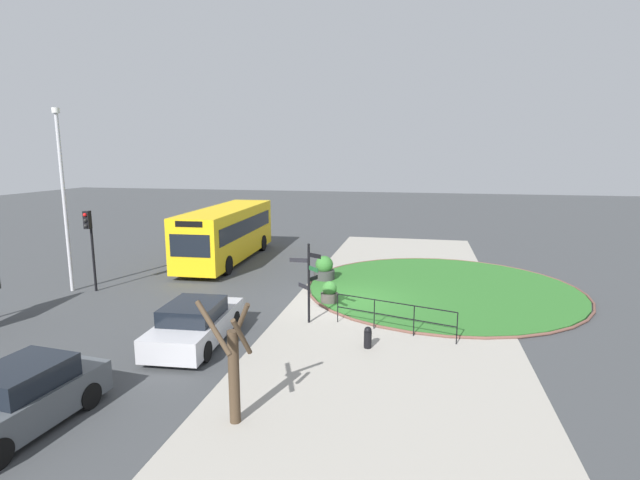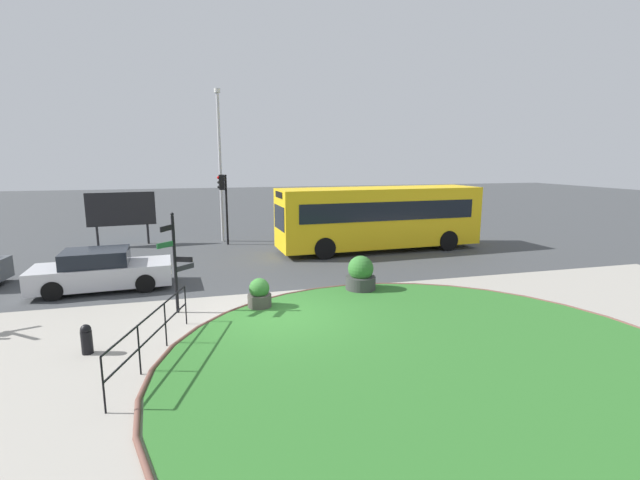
# 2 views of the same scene
# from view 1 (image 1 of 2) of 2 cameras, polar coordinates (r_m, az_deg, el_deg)

# --- Properties ---
(ground) EXTENTS (120.00, 120.00, 0.00)m
(ground) POSITION_cam_1_polar(r_m,az_deg,el_deg) (20.30, 3.95, -7.42)
(ground) COLOR #3D3F42
(sidewalk_paving) EXTENTS (32.00, 8.54, 0.02)m
(sidewalk_paving) POSITION_cam_1_polar(r_m,az_deg,el_deg) (20.14, 8.87, -7.63)
(sidewalk_paving) COLOR #9E998E
(sidewalk_paving) RESTS_ON ground
(grass_island) EXTENTS (12.16, 12.16, 0.10)m
(grass_island) POSITION_cam_1_polar(r_m,az_deg,el_deg) (22.90, 14.29, -5.53)
(grass_island) COLOR #2D6B28
(grass_island) RESTS_ON ground
(grass_kerb_ring) EXTENTS (12.47, 12.47, 0.11)m
(grass_kerb_ring) POSITION_cam_1_polar(r_m,az_deg,el_deg) (22.90, 14.29, -5.52)
(grass_kerb_ring) COLOR brown
(grass_kerb_ring) RESTS_ON ground
(signpost_directional) EXTENTS (0.95, 1.22, 2.99)m
(signpost_directional) POSITION_cam_1_polar(r_m,az_deg,el_deg) (17.41, -1.38, -4.58)
(signpost_directional) COLOR black
(signpost_directional) RESTS_ON ground
(bollard_foreground) EXTENTS (0.25, 0.25, 0.72)m
(bollard_foreground) POSITION_cam_1_polar(r_m,az_deg,el_deg) (15.64, 5.72, -11.46)
(bollard_foreground) COLOR black
(bollard_foreground) RESTS_ON ground
(railing_grass_edge) EXTENTS (1.31, 4.19, 1.10)m
(railing_grass_edge) POSITION_cam_1_polar(r_m,az_deg,el_deg) (16.91, 8.79, -8.60)
(railing_grass_edge) COLOR black
(railing_grass_edge) RESTS_ON ground
(bus_yellow) EXTENTS (10.13, 2.91, 3.09)m
(bus_yellow) POSITION_cam_1_polar(r_m,az_deg,el_deg) (28.21, -11.02, 0.89)
(bus_yellow) COLOR yellow
(bus_yellow) RESTS_ON ground
(car_near_lane) EXTENTS (4.59, 2.14, 1.41)m
(car_near_lane) POSITION_cam_1_polar(r_m,az_deg,el_deg) (16.40, -14.62, -9.63)
(car_near_lane) COLOR #B7B7BC
(car_near_lane) RESTS_ON ground
(car_far_lane) EXTENTS (4.04, 2.07, 1.48)m
(car_far_lane) POSITION_cam_1_polar(r_m,az_deg,el_deg) (13.16, -32.18, -15.86)
(car_far_lane) COLOR #474C51
(car_far_lane) RESTS_ON ground
(traffic_light_near) EXTENTS (0.49, 0.28, 3.68)m
(traffic_light_near) POSITION_cam_1_polar(r_m,az_deg,el_deg) (23.51, -25.79, 0.77)
(traffic_light_near) COLOR black
(traffic_light_near) RESTS_ON ground
(lamppost_tall) EXTENTS (0.32, 0.32, 8.09)m
(lamppost_tall) POSITION_cam_1_polar(r_m,az_deg,el_deg) (23.97, -28.24, 4.69)
(lamppost_tall) COLOR #B7B7BC
(lamppost_tall) RESTS_ON ground
(planter_near_signpost) EXTENTS (0.71, 0.71, 0.97)m
(planter_near_signpost) POSITION_cam_1_polar(r_m,az_deg,el_deg) (19.90, 1.13, -6.41)
(planter_near_signpost) COLOR #47423D
(planter_near_signpost) RESTS_ON ground
(planter_kerbside) EXTENTS (1.02, 1.02, 1.25)m
(planter_kerbside) POSITION_cam_1_polar(r_m,az_deg,el_deg) (23.43, 0.51, -3.56)
(planter_kerbside) COLOR #383838
(planter_kerbside) RESTS_ON ground
(street_tree_bare) EXTENTS (1.18, 1.18, 2.98)m
(street_tree_bare) POSITION_cam_1_polar(r_m,az_deg,el_deg) (11.34, -10.32, -14.54)
(street_tree_bare) COLOR #423323
(street_tree_bare) RESTS_ON ground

